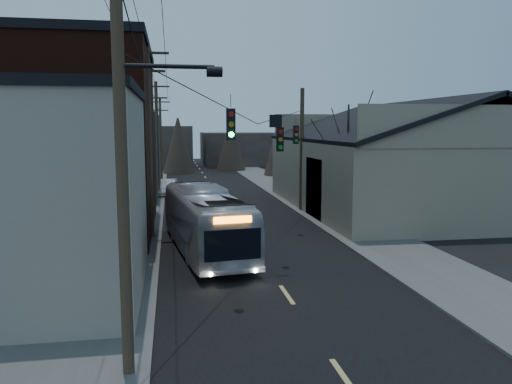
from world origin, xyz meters
TOP-DOWN VIEW (x-y plane):
  - road_surface at (0.00, 30.00)m, footprint 9.00×110.00m
  - sidewalk_left at (-6.50, 30.00)m, footprint 4.00×110.00m
  - sidewalk_right at (6.50, 30.00)m, footprint 4.00×110.00m
  - building_clapboard at (-9.00, 9.00)m, footprint 8.00×8.00m
  - building_brick at (-10.00, 20.00)m, footprint 10.00×12.00m
  - building_left_far at (-9.50, 36.00)m, footprint 9.00×14.00m
  - warehouse at (13.00, 25.00)m, footprint 16.16×20.60m
  - building_far_left at (-6.00, 65.00)m, footprint 10.00×12.00m
  - building_far_right at (7.00, 70.00)m, footprint 12.00×14.00m
  - bare_tree at (6.50, 20.00)m, footprint 0.40×0.40m
  - utility_lines at (-3.11, 24.14)m, footprint 11.24×45.28m
  - bus at (-2.39, 14.67)m, footprint 3.83×10.91m
  - parked_car at (-4.30, 34.84)m, footprint 1.93×4.37m

SIDE VIEW (x-z plane):
  - road_surface at x=0.00m, z-range 0.00..0.02m
  - sidewalk_left at x=-6.50m, z-range 0.00..0.12m
  - sidewalk_right at x=6.50m, z-range 0.00..0.12m
  - parked_car at x=-4.30m, z-range 0.00..1.39m
  - bus at x=-2.39m, z-range 0.00..2.97m
  - building_far_right at x=7.00m, z-range 0.00..5.00m
  - warehouse at x=13.00m, z-range -1.17..6.56m
  - building_far_left at x=-6.00m, z-range 0.00..6.00m
  - building_clapboard at x=-9.00m, z-range 0.00..7.00m
  - building_left_far at x=-9.50m, z-range 0.00..7.00m
  - bare_tree at x=6.50m, z-range 0.00..7.20m
  - utility_lines at x=-3.11m, z-range -0.30..10.20m
  - building_brick at x=-10.00m, z-range 0.00..10.00m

